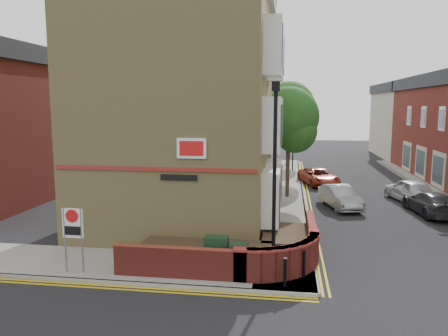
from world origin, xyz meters
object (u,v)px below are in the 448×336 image
Objects in this scene: utility_cabinet_large at (217,254)px; zone_sign at (73,228)px; silver_car_near at (340,197)px; lamppost at (274,179)px.

zone_sign reaches higher than utility_cabinet_large.
silver_car_near is at bearing 48.85° from zone_sign.
zone_sign is at bearing -170.31° from utility_cabinet_large.
lamppost is 3.24m from utility_cabinet_large.
zone_sign is at bearing -146.98° from silver_car_near.
lamppost is 6.85m from zone_sign.
lamppost is 5.25× the size of utility_cabinet_large.
zone_sign is 15.13m from silver_car_near.
lamppost reaches higher than utility_cabinet_large.
silver_car_near is (3.33, 10.66, -2.72)m from lamppost.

